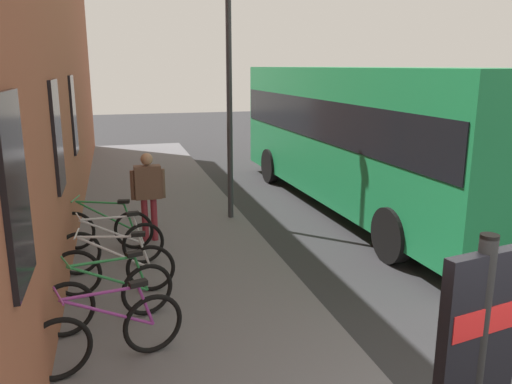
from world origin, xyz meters
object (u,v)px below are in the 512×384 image
object	(u,v)px
bicycle_leaning_wall	(105,229)
street_lamp	(229,61)
bicycle_beside_lamp	(109,333)
pedestrian_crossing_street	(148,188)
city_bus	(364,130)
transit_info_sign	(475,369)
bicycle_under_window	(112,247)
bicycle_nearest_sign	(114,269)
bicycle_mid_rack	(109,297)

from	to	relation	value
bicycle_leaning_wall	street_lamp	bearing A→B (deg)	-61.82
bicycle_beside_lamp	pedestrian_crossing_street	world-z (taller)	pedestrian_crossing_street
bicycle_leaning_wall	pedestrian_crossing_street	world-z (taller)	pedestrian_crossing_street
city_bus	transit_info_sign	bearing A→B (deg)	156.86
pedestrian_crossing_street	street_lamp	distance (m)	3.18
bicycle_under_window	transit_info_sign	distance (m)	6.59
city_bus	street_lamp	bearing A→B (deg)	95.07
bicycle_under_window	bicycle_leaning_wall	bearing A→B (deg)	6.94
bicycle_under_window	street_lamp	size ratio (longest dim) A/B	0.30
pedestrian_crossing_street	city_bus	bearing A→B (deg)	-74.48
transit_info_sign	street_lamp	world-z (taller)	street_lamp
bicycle_nearest_sign	transit_info_sign	size ratio (longest dim) A/B	0.74
bicycle_under_window	bicycle_leaning_wall	xyz separation A→B (m)	(1.01, 0.12, 0.00)
street_lamp	bicycle_mid_rack	bearing A→B (deg)	149.55
bicycle_mid_rack	bicycle_leaning_wall	bearing A→B (deg)	1.49
bicycle_leaning_wall	pedestrian_crossing_street	bearing A→B (deg)	-70.60
bicycle_mid_rack	bicycle_under_window	bearing A→B (deg)	-1.36
bicycle_leaning_wall	street_lamp	size ratio (longest dim) A/B	0.30
pedestrian_crossing_street	bicycle_nearest_sign	bearing A→B (deg)	163.82
transit_info_sign	bicycle_under_window	bearing A→B (deg)	18.33
bicycle_mid_rack	bicycle_leaning_wall	distance (m)	2.96
bicycle_nearest_sign	transit_info_sign	distance (m)	5.65
bicycle_mid_rack	pedestrian_crossing_street	size ratio (longest dim) A/B	1.00
bicycle_nearest_sign	bicycle_leaning_wall	world-z (taller)	same
transit_info_sign	city_bus	bearing A→B (deg)	-23.14
transit_info_sign	bicycle_nearest_sign	bearing A→B (deg)	21.32
bicycle_leaning_wall	pedestrian_crossing_street	distance (m)	1.08
pedestrian_crossing_street	transit_info_sign	bearing A→B (deg)	-169.80
bicycle_beside_lamp	bicycle_nearest_sign	size ratio (longest dim) A/B	0.97
bicycle_nearest_sign	street_lamp	bearing A→B (deg)	-36.07
bicycle_nearest_sign	street_lamp	world-z (taller)	street_lamp
city_bus	street_lamp	xyz separation A→B (m)	(-0.29, 3.30, 1.57)
bicycle_under_window	bicycle_mid_rack	bearing A→B (deg)	178.64
pedestrian_crossing_street	bicycle_under_window	bearing A→B (deg)	151.82
bicycle_beside_lamp	pedestrian_crossing_street	distance (m)	4.32
bicycle_under_window	bicycle_leaning_wall	world-z (taller)	same
bicycle_under_window	pedestrian_crossing_street	bearing A→B (deg)	-28.18
bicycle_mid_rack	pedestrian_crossing_street	xyz separation A→B (m)	(3.25, -0.74, 0.65)
pedestrian_crossing_street	street_lamp	world-z (taller)	street_lamp
bicycle_mid_rack	bicycle_leaning_wall	xyz separation A→B (m)	(2.96, 0.08, -0.00)
transit_info_sign	street_lamp	bearing A→B (deg)	-3.29
bicycle_beside_lamp	transit_info_sign	bearing A→B (deg)	-147.25
transit_info_sign	bicycle_mid_rack	bearing A→B (deg)	26.39
bicycle_beside_lamp	bicycle_leaning_wall	bearing A→B (deg)	1.11
transit_info_sign	city_bus	distance (m)	9.65
bicycle_beside_lamp	bicycle_under_window	size ratio (longest dim) A/B	0.98
bicycle_beside_lamp	bicycle_leaning_wall	xyz separation A→B (m)	(3.92, 0.08, 0.00)
street_lamp	bicycle_beside_lamp	bearing A→B (deg)	154.24
bicycle_beside_lamp	transit_info_sign	distance (m)	4.04
bicycle_under_window	street_lamp	bearing A→B (deg)	-46.13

